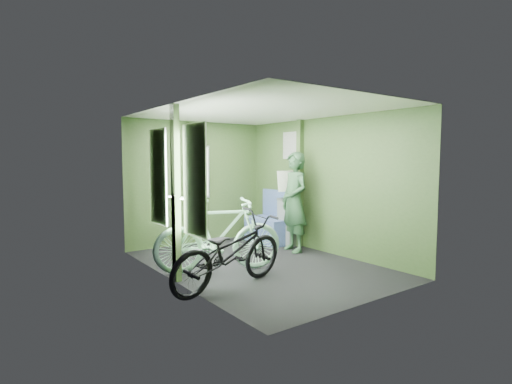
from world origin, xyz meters
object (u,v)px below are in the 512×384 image
at_px(bicycle_mint, 219,273).
at_px(passenger, 294,202).
at_px(bicycle_black, 230,289).
at_px(waste_box, 289,222).
at_px(bench_seat, 270,227).

bearing_deg(bicycle_mint, passenger, -57.14).
distance_m(bicycle_black, bicycle_mint, 0.71).
relative_size(bicycle_black, waste_box, 2.03).
bearing_deg(bicycle_black, bench_seat, -58.96).
height_order(bicycle_black, waste_box, waste_box).
bearing_deg(passenger, bicycle_mint, -67.24).
height_order(bicycle_mint, passenger, passenger).
relative_size(bicycle_mint, bench_seat, 1.82).
height_order(bicycle_black, bench_seat, bench_seat).
distance_m(bicycle_mint, bench_seat, 2.26).
bearing_deg(bicycle_mint, bicycle_black, -178.95).
bearing_deg(bench_seat, waste_box, -73.99).
height_order(bicycle_mint, bench_seat, bench_seat).
relative_size(bicycle_black, bicycle_mint, 0.98).
bearing_deg(bench_seat, passenger, -98.83).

